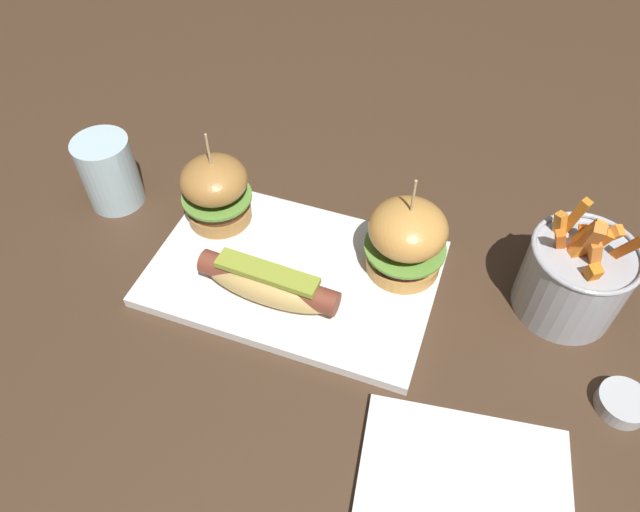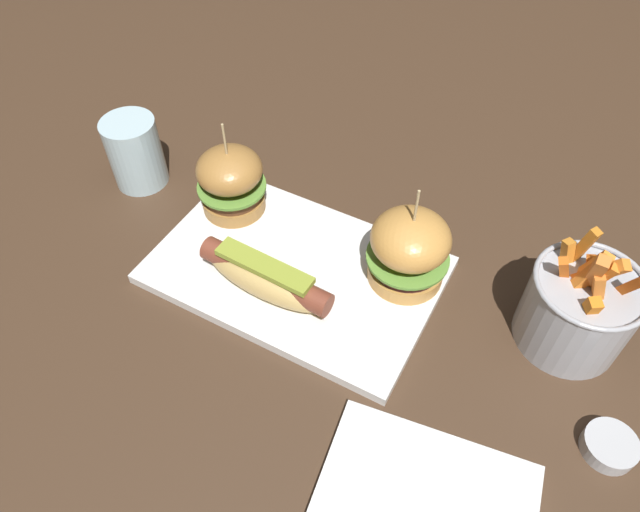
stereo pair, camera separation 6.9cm
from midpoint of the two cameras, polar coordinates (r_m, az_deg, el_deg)
The scene contains 8 objects.
ground_plane at distance 0.74m, azimuth 0.28°, elevation -1.88°, with size 3.00×3.00×0.00m, color #422D1E.
platter_main at distance 0.74m, azimuth 0.28°, elevation -1.54°, with size 0.35×0.23×0.01m, color white.
hot_dog at distance 0.69m, azimuth -2.51°, elevation -2.26°, with size 0.18×0.06×0.05m.
slider_left at distance 0.78m, azimuth -6.19°, elevation 7.20°, with size 0.09×0.09×0.14m.
slider_right at distance 0.70m, azimuth 11.51°, elevation 0.51°, with size 0.10×0.10×0.14m.
fries_bucket at distance 0.72m, azimuth 26.50°, elevation -4.74°, with size 0.12×0.12×0.15m.
sauce_ramekin at distance 0.70m, azimuth 29.18°, elevation -16.10°, with size 0.05×0.05×0.02m.
water_glass at distance 0.86m, azimuth -15.45°, elevation 9.64°, with size 0.08×0.08×0.10m, color silver.
Camera 2 is at (0.25, -0.40, 0.58)m, focal length 32.72 mm.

